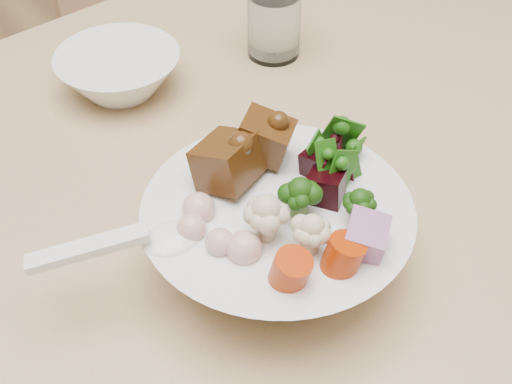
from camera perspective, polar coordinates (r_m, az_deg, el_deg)
dining_table at (r=0.86m, az=9.34°, el=2.13°), size 1.61×1.03×0.71m
chair_far at (r=1.40m, az=-5.31°, el=14.92°), size 0.44×0.44×0.95m
food_bowl at (r=0.62m, az=1.74°, el=-3.06°), size 0.23×0.23×0.12m
soup_spoon at (r=0.57m, az=-8.40°, el=-3.99°), size 0.14×0.08×0.03m
water_glass at (r=0.88m, az=1.45°, el=13.84°), size 0.06×0.06×0.11m
side_bowl at (r=0.84m, az=-10.89°, el=9.33°), size 0.14×0.14×0.05m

